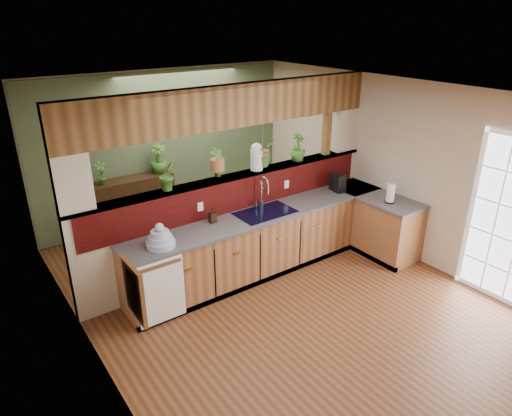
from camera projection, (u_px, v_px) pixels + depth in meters
ground at (295, 307)px, 5.76m from camera, size 4.60×7.00×0.01m
ceiling at (303, 99)px, 4.73m from camera, size 4.60×7.00×0.01m
wall_back at (166, 147)px, 7.86m from camera, size 4.60×0.02×2.60m
wall_left at (100, 275)px, 4.01m from camera, size 0.02×7.00×2.60m
wall_right at (422, 175)px, 6.48m from camera, size 0.02×7.00×2.60m
pass_through_partition at (236, 188)px, 6.31m from camera, size 4.60×0.21×2.60m
pass_through_ledge at (234, 176)px, 6.23m from camera, size 4.60×0.21×0.04m
header_beam at (233, 106)px, 5.85m from camera, size 4.60×0.15×0.55m
sage_backwall at (167, 147)px, 7.84m from camera, size 4.55×0.02×2.55m
countertop at (301, 234)px, 6.68m from camera, size 4.14×1.52×0.90m
dishwasher at (161, 291)px, 5.28m from camera, size 0.58×0.03×0.82m
navy_sink at (265, 218)px, 6.30m from camera, size 0.82×0.50×0.18m
french_door at (508, 223)px, 5.59m from camera, size 0.06×1.02×2.16m
framed_print at (134, 292)px, 3.33m from camera, size 0.04×0.35×0.45m
faucet at (263, 191)px, 6.32m from camera, size 0.21×0.20×0.47m
dish_stack at (160, 239)px, 5.32m from camera, size 0.34×0.34×0.30m
soap_dispenser at (213, 215)px, 5.93m from camera, size 0.09×0.09×0.20m
coffee_maker at (338, 183)px, 6.97m from camera, size 0.14×0.24×0.27m
paper_towel at (390, 194)px, 6.54m from camera, size 0.14×0.14×0.30m
glass_jar at (257, 157)px, 6.34m from camera, size 0.17×0.17×0.39m
ledge_plant_left at (168, 175)px, 5.61m from camera, size 0.26×0.23×0.40m
ledge_plant_right at (298, 147)px, 6.74m from camera, size 0.28×0.28×0.41m
hanging_plant_a at (217, 153)px, 5.94m from camera, size 0.24×0.20×0.55m
hanging_plant_b at (263, 142)px, 6.32m from camera, size 0.43×0.40×0.55m
shelving_console at (134, 204)px, 7.57m from camera, size 1.36×0.36×0.91m
shelf_plant_a at (100, 173)px, 7.07m from camera, size 0.22×0.16×0.38m
shelf_plant_b at (158, 159)px, 7.56m from camera, size 0.34×0.34×0.49m
floor_plant at (256, 201)px, 7.92m from camera, size 0.94×0.88×0.83m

